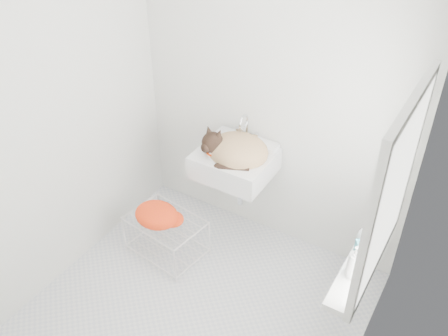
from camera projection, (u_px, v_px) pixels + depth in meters
The scene contains 15 objects.
floor at pixel (202, 304), 3.61m from camera, with size 2.20×2.00×0.02m, color silver.
back_wall at pixel (272, 97), 3.58m from camera, with size 2.20×0.02×2.50m, color silver.
right_wall at pixel (382, 231), 2.42m from camera, with size 0.02×2.00×2.50m, color silver.
left_wall at pixel (61, 117), 3.34m from camera, with size 0.02×2.00×2.50m, color silver.
window_glass at pixel (394, 192), 2.50m from camera, with size 0.01×0.80×1.00m, color white.
window_frame at pixel (392, 192), 2.51m from camera, with size 0.04×0.90×1.10m, color white.
windowsill at pixel (363, 259), 2.84m from camera, with size 0.16×0.88×0.04m, color white.
sink at pixel (235, 153), 3.69m from camera, with size 0.56×0.49×0.22m, color white.
faucet at pixel (247, 127), 3.74m from camera, with size 0.20×0.14×0.20m, color silver, non-canonical shape.
cat at pixel (235, 150), 3.65m from camera, with size 0.51×0.44×0.30m.
wire_rack at pixel (167, 237), 3.96m from camera, with size 0.57×0.40×0.34m, color silver.
towel at pixel (157, 219), 3.81m from camera, with size 0.36×0.25×0.15m, color #DC4800.
bottle_a at pixel (352, 276), 2.71m from camera, with size 0.07×0.07×0.19m, color silver.
bottle_b at pixel (361, 259), 2.81m from camera, with size 0.08×0.08×0.18m, color teal.
bottle_c at pixel (367, 246), 2.90m from camera, with size 0.14×0.14×0.18m, color silver.
Camera 1 is at (1.36, -1.93, 2.91)m, focal length 39.52 mm.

